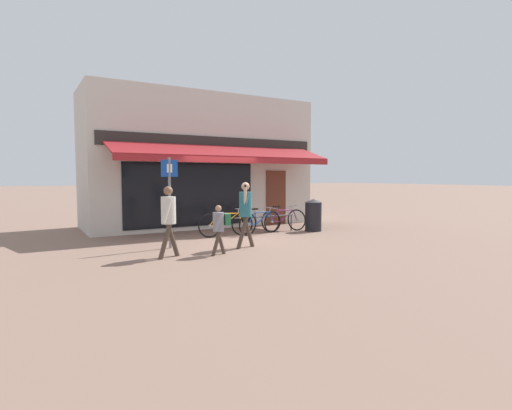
% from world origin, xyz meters
% --- Properties ---
extents(ground_plane, '(160.00, 160.00, 0.00)m').
position_xyz_m(ground_plane, '(0.00, 0.00, 0.00)').
color(ground_plane, '#846656').
extents(shop_front, '(8.52, 4.56, 4.89)m').
position_xyz_m(shop_front, '(0.51, 4.11, 2.44)').
color(shop_front, beige).
rests_on(shop_front, ground_plane).
extents(bike_rack_rail, '(2.84, 0.04, 0.57)m').
position_xyz_m(bike_rack_rail, '(1.14, 0.81, 0.46)').
color(bike_rack_rail, '#47494F').
rests_on(bike_rack_rail, ground_plane).
extents(bicycle_orange, '(1.82, 0.52, 0.88)m').
position_xyz_m(bicycle_orange, '(-0.03, 0.76, 0.39)').
color(bicycle_orange, black).
rests_on(bicycle_orange, ground_plane).
extents(bicycle_blue, '(1.80, 0.57, 0.87)m').
position_xyz_m(bicycle_blue, '(1.14, 0.63, 0.39)').
color(bicycle_blue, black).
rests_on(bicycle_blue, ground_plane).
extents(bicycle_purple, '(1.77, 0.52, 0.90)m').
position_xyz_m(bicycle_purple, '(2.21, 0.82, 0.39)').
color(bicycle_purple, black).
rests_on(bicycle_purple, ground_plane).
extents(pedestrian_adult, '(0.61, 0.51, 1.74)m').
position_xyz_m(pedestrian_adult, '(-0.47, -1.28, 1.07)').
color(pedestrian_adult, '#47382D').
rests_on(pedestrian_adult, ground_plane).
extents(pedestrian_child, '(0.51, 0.41, 1.21)m').
position_xyz_m(pedestrian_child, '(-1.46, -1.80, 0.74)').
color(pedestrian_child, '#47382D').
rests_on(pedestrian_child, ground_plane).
extents(pedestrian_second_adult, '(0.57, 0.53, 1.67)m').
position_xyz_m(pedestrian_second_adult, '(-2.62, -1.50, 1.01)').
color(pedestrian_second_adult, '#47382D').
rests_on(pedestrian_second_adult, ground_plane).
extents(litter_bin, '(0.57, 0.57, 1.11)m').
position_xyz_m(litter_bin, '(3.11, 0.36, 0.56)').
color(litter_bin, black).
rests_on(litter_bin, ground_plane).
extents(parking_sign, '(0.44, 0.07, 2.37)m').
position_xyz_m(parking_sign, '(-2.19, -0.33, 1.45)').
color(parking_sign, slate).
rests_on(parking_sign, ground_plane).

